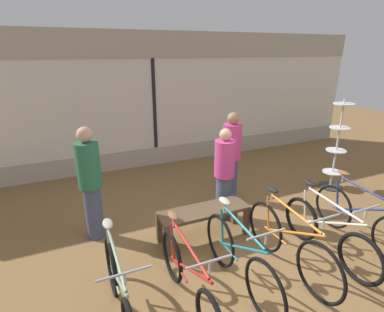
# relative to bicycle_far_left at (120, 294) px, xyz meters

# --- Properties ---
(ground_plane) EXTENTS (24.00, 24.00, 0.00)m
(ground_plane) POSITION_rel_bicycle_far_left_xyz_m (1.77, 0.34, -0.39)
(ground_plane) COLOR olive
(shop_back_wall) EXTENTS (12.00, 0.08, 3.20)m
(shop_back_wall) POSITION_rel_bicycle_far_left_xyz_m (1.77, 4.45, 1.25)
(shop_back_wall) COLOR #B2A893
(shop_back_wall) RESTS_ON ground_plane
(bicycle_far_left) EXTENTS (0.46, 1.75, 1.04)m
(bicycle_far_left) POSITION_rel_bicycle_far_left_xyz_m (0.00, 0.00, 0.00)
(bicycle_far_left) COLOR black
(bicycle_far_left) RESTS_ON ground_plane
(bicycle_left) EXTENTS (0.46, 1.73, 1.01)m
(bicycle_left) POSITION_rel_bicycle_far_left_xyz_m (0.73, -0.10, -0.02)
(bicycle_left) COLOR black
(bicycle_left) RESTS_ON ground_plane
(bicycle_center_left) EXTENTS (0.46, 1.70, 1.04)m
(bicycle_center_left) POSITION_rel_bicycle_far_left_xyz_m (1.42, -0.04, 0.01)
(bicycle_center_left) COLOR black
(bicycle_center_left) RESTS_ON ground_plane
(bicycle_center_right) EXTENTS (0.46, 1.76, 1.05)m
(bicycle_center_right) POSITION_rel_bicycle_far_left_xyz_m (2.17, -0.05, 0.02)
(bicycle_center_right) COLOR black
(bicycle_center_right) RESTS_ON ground_plane
(bicycle_right) EXTENTS (0.46, 1.69, 1.02)m
(bicycle_right) POSITION_rel_bicycle_far_left_xyz_m (2.85, -0.05, -0.02)
(bicycle_right) COLOR black
(bicycle_right) RESTS_ON ground_plane
(bicycle_far_right) EXTENTS (0.46, 1.76, 1.04)m
(bicycle_far_right) POSITION_rel_bicycle_far_left_xyz_m (3.56, -0.01, 0.01)
(bicycle_far_right) COLOR black
(bicycle_far_right) RESTS_ON ground_plane
(accessory_rack) EXTENTS (0.48, 0.48, 1.89)m
(accessory_rack) POSITION_rel_bicycle_far_left_xyz_m (4.77, 1.61, 0.38)
(accessory_rack) COLOR #333333
(accessory_rack) RESTS_ON ground_plane
(display_bench) EXTENTS (1.40, 0.44, 0.50)m
(display_bench) POSITION_rel_bicycle_far_left_xyz_m (1.48, 1.05, 0.01)
(display_bench) COLOR brown
(display_bench) RESTS_ON ground_plane
(customer_near_rack) EXTENTS (0.43, 0.43, 1.72)m
(customer_near_rack) POSITION_rel_bicycle_far_left_xyz_m (2.52, 2.02, 0.52)
(customer_near_rack) COLOR #424C6B
(customer_near_rack) RESTS_ON ground_plane
(customer_by_window) EXTENTS (0.36, 0.36, 1.77)m
(customer_by_window) POSITION_rel_bicycle_far_left_xyz_m (-0.05, 1.76, 0.55)
(customer_by_window) COLOR #424C6B
(customer_by_window) RESTS_ON ground_plane
(customer_mid_floor) EXTENTS (0.45, 0.45, 1.60)m
(customer_mid_floor) POSITION_rel_bicycle_far_left_xyz_m (2.06, 1.47, 0.44)
(customer_mid_floor) COLOR #424C6B
(customer_mid_floor) RESTS_ON ground_plane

